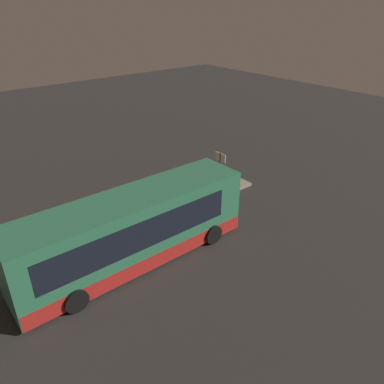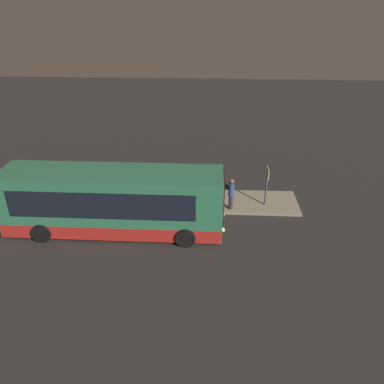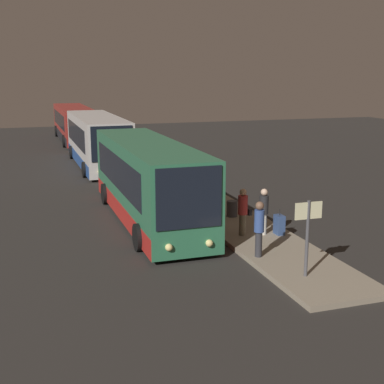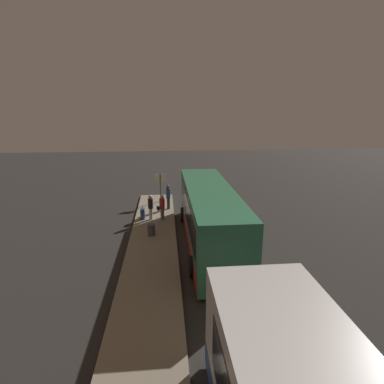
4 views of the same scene
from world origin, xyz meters
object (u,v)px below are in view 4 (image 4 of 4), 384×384
Objects in this scene: passenger_boarding at (162,206)px; trash_bin at (151,230)px; bus_lead at (209,217)px; passenger_with_bags at (168,195)px; passenger_waiting at (151,206)px; sign_post at (160,183)px; suitcase at (143,214)px.

passenger_boarding is 2.64m from trash_bin.
bus_lead is 5.97× the size of passenger_with_bags.
passenger_boarding reaches higher than trash_bin.
bus_lead is 4.50m from passenger_boarding.
bus_lead is 5.08m from passenger_waiting.
bus_lead is 4.80× the size of sign_post.
trash_bin is at bearing 175.89° from sign_post.
bus_lead is 8.33m from sign_post.
sign_post is 3.47× the size of trash_bin.
passenger_with_bags is 2.79× the size of trash_bin.
passenger_waiting is 2.46m from passenger_with_bags.
bus_lead is 6.31m from passenger_with_bags.
passenger_waiting is at bearing -108.31° from suitcase.
suitcase is (3.95, 3.92, -1.08)m from bus_lead.
suitcase reaches higher than trash_bin.
passenger_boarding is 1.80× the size of suitcase.
passenger_boarding is at bearing -170.79° from passenger_with_bags.
suitcase is at bearing 58.28° from passenger_boarding.
passenger_waiting is at bearing 61.43° from passenger_boarding.
bus_lead is at bearing -135.24° from suitcase.
sign_post reaches higher than trash_bin.
sign_post is 6.84m from trash_bin.
passenger_with_bags is at bearing 20.12° from bus_lead.
passenger_with_bags is at bearing -177.05° from passenger_waiting.
passenger_boarding is 4.27m from sign_post.
suitcase is 0.42× the size of sign_post.
sign_post is (3.91, -1.17, 1.12)m from suitcase.
bus_lead reaches higher than passenger_with_bags.
bus_lead is at bearing -109.33° from trash_bin.
trash_bin is at bearing -172.22° from passenger_with_bags.
trash_bin is at bearing 148.56° from passenger_boarding.
trash_bin is (-2.64, -0.13, -0.61)m from passenger_waiting.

